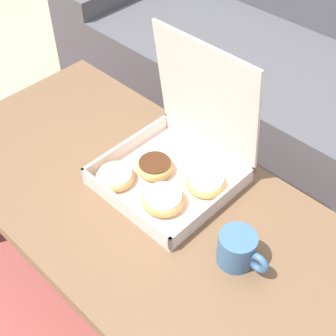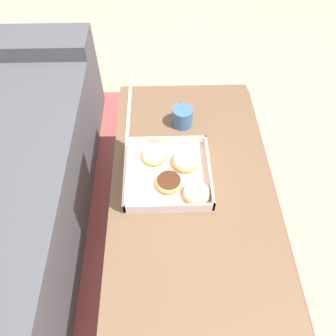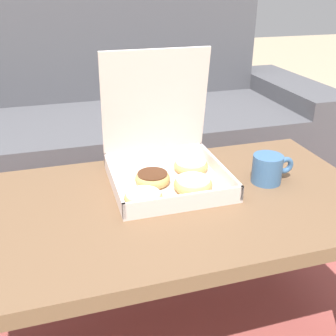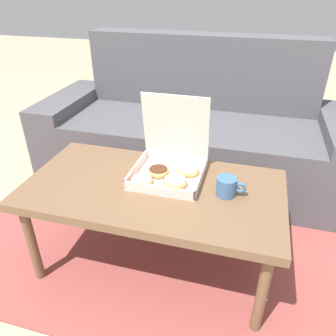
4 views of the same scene
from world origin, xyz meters
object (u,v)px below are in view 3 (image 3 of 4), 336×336
Objects in this scene: coffee_table at (161,216)px; couch at (110,136)px; coffee_mug at (268,169)px; pastry_box at (167,163)px.

couch is at bearing 90.00° from coffee_table.
couch reaches higher than coffee_mug.
coffee_table is (0.00, -0.93, 0.11)m from couch.
coffee_mug is at bearing -70.39° from couch.
pastry_box is at bearing 163.43° from coffee_mug.
coffee_table is 0.15m from pastry_box.
coffee_table is 3.21× the size of pastry_box.
coffee_mug is (0.32, 0.02, 0.09)m from coffee_table.
couch reaches higher than pastry_box.
pastry_box is 0.29m from coffee_mug.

